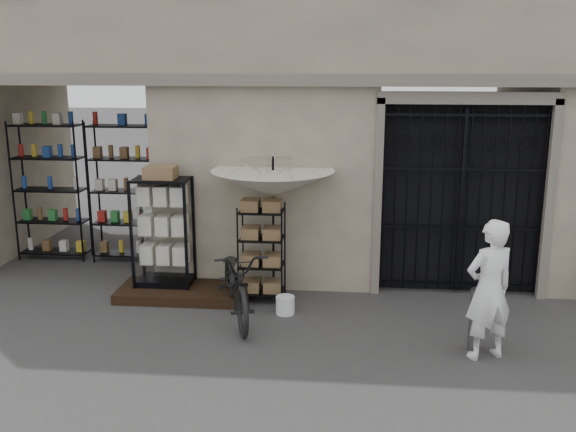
# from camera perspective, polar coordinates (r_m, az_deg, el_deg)

# --- Properties ---
(ground) EXTENTS (80.00, 80.00, 0.00)m
(ground) POSITION_cam_1_polar(r_m,az_deg,el_deg) (8.29, 4.69, -11.55)
(ground) COLOR black
(ground) RESTS_ON ground
(main_building) EXTENTS (14.00, 4.00, 9.00)m
(main_building) POSITION_cam_1_polar(r_m,az_deg,el_deg) (11.54, 5.46, 18.47)
(main_building) COLOR tan
(main_building) RESTS_ON ground
(shop_recess) EXTENTS (3.00, 1.70, 3.00)m
(shop_recess) POSITION_cam_1_polar(r_m,az_deg,el_deg) (11.44, -18.11, 2.80)
(shop_recess) COLOR black
(shop_recess) RESTS_ON ground
(shop_shelving) EXTENTS (2.70, 0.50, 2.50)m
(shop_shelving) POSITION_cam_1_polar(r_m,az_deg,el_deg) (11.95, -17.31, 2.09)
(shop_shelving) COLOR black
(shop_shelving) RESTS_ON ground
(iron_gate) EXTENTS (2.50, 0.21, 3.00)m
(iron_gate) POSITION_cam_1_polar(r_m,az_deg,el_deg) (10.13, 15.00, 1.67)
(iron_gate) COLOR black
(iron_gate) RESTS_ON ground
(step_platform) EXTENTS (2.00, 0.90, 0.15)m
(step_platform) POSITION_cam_1_polar(r_m,az_deg,el_deg) (9.99, -9.16, -6.71)
(step_platform) COLOR black
(step_platform) RESTS_ON ground
(display_cabinet) EXTENTS (0.93, 0.71, 1.79)m
(display_cabinet) POSITION_cam_1_polar(r_m,az_deg,el_deg) (9.97, -11.01, -1.89)
(display_cabinet) COLOR black
(display_cabinet) RESTS_ON step_platform
(wire_rack) EXTENTS (0.76, 0.65, 1.47)m
(wire_rack) POSITION_cam_1_polar(r_m,az_deg,el_deg) (9.55, -2.34, -3.42)
(wire_rack) COLOR black
(wire_rack) RESTS_ON ground
(market_umbrella) EXTENTS (1.68, 1.71, 2.60)m
(market_umbrella) POSITION_cam_1_polar(r_m,az_deg,el_deg) (9.42, -1.35, 3.54)
(market_umbrella) COLOR black
(market_umbrella) RESTS_ON ground
(white_bucket) EXTENTS (0.28, 0.28, 0.26)m
(white_bucket) POSITION_cam_1_polar(r_m,az_deg,el_deg) (9.23, -0.25, -7.92)
(white_bucket) COLOR white
(white_bucket) RESTS_ON ground
(bicycle) EXTENTS (0.99, 1.22, 2.01)m
(bicycle) POSITION_cam_1_polar(r_m,az_deg,el_deg) (9.18, -4.55, -8.96)
(bicycle) COLOR black
(bicycle) RESTS_ON ground
(steel_bollard) EXTENTS (0.19, 0.19, 0.81)m
(steel_bollard) POSITION_cam_1_polar(r_m,az_deg,el_deg) (8.34, 16.27, -8.87)
(steel_bollard) COLOR slate
(steel_bollard) RESTS_ON ground
(shopkeeper) EXTENTS (1.28, 1.84, 0.42)m
(shopkeeper) POSITION_cam_1_polar(r_m,az_deg,el_deg) (8.38, 17.01, -11.87)
(shopkeeper) COLOR white
(shopkeeper) RESTS_ON ground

